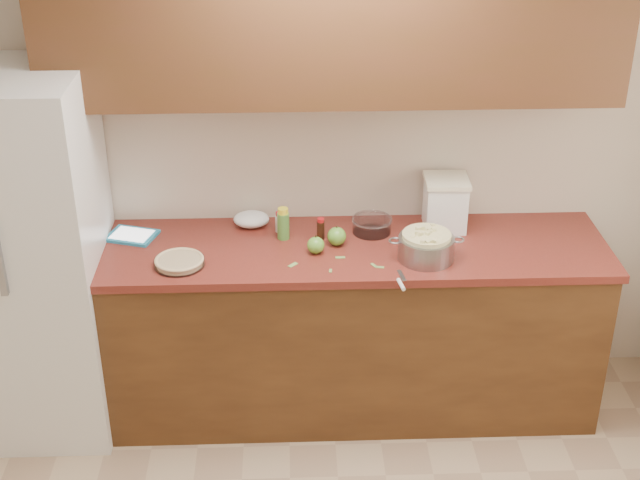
{
  "coord_description": "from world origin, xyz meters",
  "views": [
    {
      "loc": [
        -0.21,
        -2.27,
        2.92
      ],
      "look_at": [
        -0.06,
        1.43,
        0.98
      ],
      "focal_mm": 50.0,
      "sensor_mm": 36.0,
      "label": 1
    }
  ],
  "objects_px": {
    "tablet": "(132,236)",
    "colander": "(426,247)",
    "pie": "(179,262)",
    "flour_canister": "(445,203)"
  },
  "relations": [
    {
      "from": "colander",
      "to": "tablet",
      "type": "relative_size",
      "value": 1.31
    },
    {
      "from": "pie",
      "to": "colander",
      "type": "xyz_separation_m",
      "value": [
        1.14,
        0.02,
        0.04
      ]
    },
    {
      "from": "pie",
      "to": "flour_canister",
      "type": "xyz_separation_m",
      "value": [
        1.27,
        0.35,
        0.11
      ]
    },
    {
      "from": "pie",
      "to": "colander",
      "type": "relative_size",
      "value": 0.66
    },
    {
      "from": "colander",
      "to": "flour_canister",
      "type": "xyz_separation_m",
      "value": [
        0.14,
        0.32,
        0.07
      ]
    },
    {
      "from": "colander",
      "to": "tablet",
      "type": "distance_m",
      "value": 1.43
    },
    {
      "from": "pie",
      "to": "flour_canister",
      "type": "height_order",
      "value": "flour_canister"
    },
    {
      "from": "pie",
      "to": "colander",
      "type": "height_order",
      "value": "colander"
    },
    {
      "from": "colander",
      "to": "tablet",
      "type": "xyz_separation_m",
      "value": [
        -1.4,
        0.27,
        -0.05
      ]
    },
    {
      "from": "tablet",
      "to": "colander",
      "type": "bearing_deg",
      "value": 6.71
    }
  ]
}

